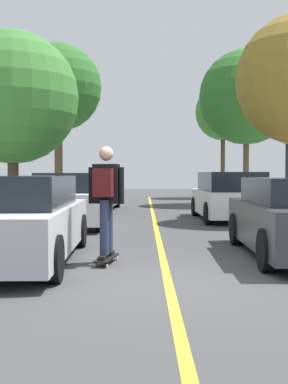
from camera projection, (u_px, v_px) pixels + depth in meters
name	position (u px, v px, depth m)	size (l,w,h in m)	color
ground	(166.00, 278.00, 6.75)	(80.00, 80.00, 0.00)	#424244
center_line	(157.00, 239.00, 10.75)	(0.12, 39.20, 0.01)	gold
parked_car_left_nearest	(18.00, 220.00, 8.00)	(1.89, 4.62, 1.40)	#B7B7BC
parked_car_left_near	(70.00, 199.00, 13.64)	(2.12, 4.39, 1.46)	white
parked_car_left_far	(91.00, 194.00, 19.29)	(2.00, 4.73, 1.29)	#38383D
parked_car_right_near	(228.00, 196.00, 15.30)	(2.04, 4.38, 1.49)	white
street_tree_left_nearest	(11.00, 98.00, 14.93)	(4.03, 4.03, 5.63)	#4C3823
street_tree_left_near	(57.00, 88.00, 22.88)	(4.06, 4.06, 7.36)	brown
street_tree_right_near	(245.00, 97.00, 22.24)	(4.30, 4.30, 6.92)	brown
street_tree_right_far	(222.00, 113.00, 28.82)	(3.26, 3.26, 6.54)	#4C3823
streetlamp	(286.00, 106.00, 15.05)	(0.36, 0.24, 5.92)	#38383D
skateboard	(105.00, 258.00, 7.84)	(0.36, 0.87, 0.10)	black
skateboarder	(104.00, 194.00, 7.77)	(0.59, 0.71, 1.77)	black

